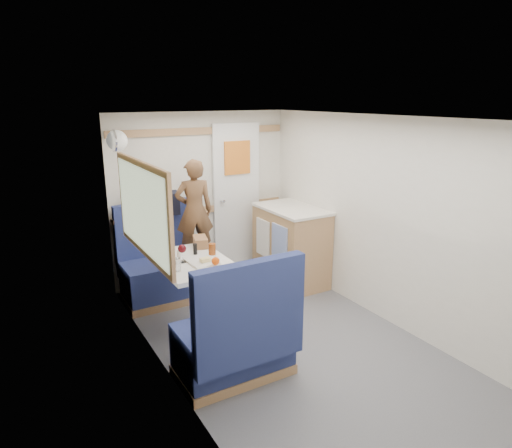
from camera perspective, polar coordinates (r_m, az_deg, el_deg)
floor at (r=4.04m, az=7.12°, el=-16.84°), size 4.50×4.50×0.00m
ceiling at (r=3.41m, az=8.28°, el=12.78°), size 4.50×4.50×0.00m
wall_back at (r=5.49m, az=-6.77°, el=3.33°), size 2.20×0.02×2.00m
wall_left at (r=3.09m, az=-8.86°, el=-6.61°), size 0.02×4.50×2.00m
wall_right at (r=4.34m, az=19.27°, el=-0.77°), size 0.02×4.50×2.00m
oak_trim_low at (r=5.51m, az=-6.64°, el=1.77°), size 2.15×0.02×0.08m
oak_trim_high at (r=5.36m, az=-6.95°, el=11.47°), size 2.15×0.02×0.08m
side_window at (r=3.93m, az=-14.08°, el=1.77°), size 0.04×1.30×0.72m
rear_door at (r=5.65m, az=-2.44°, el=3.51°), size 0.62×0.12×1.86m
dinette_table at (r=4.27m, az=-7.90°, el=-6.44°), size 0.62×0.92×0.72m
bench_far at (r=5.13m, az=-11.49°, el=-5.96°), size 0.90×0.59×1.05m
bench_near at (r=3.68m, az=-2.44°, el=-14.76°), size 0.90×0.59×1.05m
ledge at (r=5.18m, az=-12.76°, el=0.95°), size 0.90×0.14×0.04m
dome_light at (r=4.68m, az=-17.00°, el=9.94°), size 0.20×0.20×0.20m
galley_counter at (r=5.42m, az=4.37°, el=-2.62°), size 0.57×0.92×0.92m
person at (r=4.85m, az=-7.72°, el=1.65°), size 0.44×0.34×1.10m
duffel_bag at (r=5.16m, az=-12.40°, el=2.50°), size 0.53×0.33×0.24m
tray at (r=4.15m, az=-6.81°, el=-4.66°), size 0.25×0.32×0.02m
orange_fruit at (r=4.01m, az=-5.07°, el=-4.64°), size 0.07×0.07×0.07m
cheese_block at (r=4.11m, az=-6.34°, el=-4.46°), size 0.10×0.06×0.03m
wine_glass at (r=4.14m, az=-9.23°, el=-3.15°), size 0.08×0.08×0.17m
tumbler_left at (r=3.97m, az=-9.88°, el=-5.01°), size 0.07×0.07×0.11m
tumbler_mid at (r=4.27m, az=-11.07°, el=-3.60°), size 0.07×0.07×0.11m
beer_glass at (r=4.33m, az=-5.51°, el=-3.14°), size 0.07×0.07×0.11m
pepper_grinder at (r=4.35m, az=-7.61°, el=-3.11°), size 0.04×0.04×0.10m
salt_grinder at (r=4.25m, az=-9.60°, el=-3.73°), size 0.04×0.04×0.10m
bread_loaf at (r=4.57m, az=-6.97°, el=-2.21°), size 0.18×0.26×0.10m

